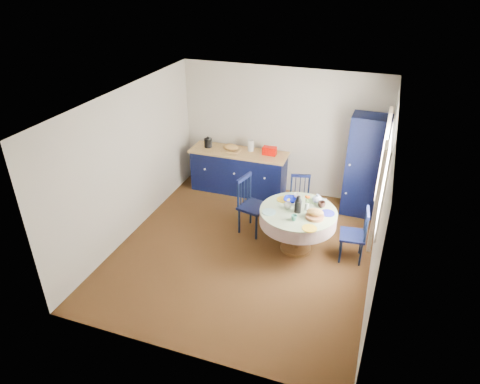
# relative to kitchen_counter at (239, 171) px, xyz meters

# --- Properties ---
(floor) EXTENTS (4.50, 4.50, 0.00)m
(floor) POSITION_rel_kitchen_counter_xyz_m (0.76, -1.90, -0.45)
(floor) COLOR black
(floor) RESTS_ON ground
(ceiling) EXTENTS (4.50, 4.50, 0.00)m
(ceiling) POSITION_rel_kitchen_counter_xyz_m (0.76, -1.90, 2.05)
(ceiling) COLOR white
(ceiling) RESTS_ON wall_back
(wall_back) EXTENTS (4.00, 0.02, 2.50)m
(wall_back) POSITION_rel_kitchen_counter_xyz_m (0.76, 0.35, 0.80)
(wall_back) COLOR beige
(wall_back) RESTS_ON floor
(wall_left) EXTENTS (0.02, 4.50, 2.50)m
(wall_left) POSITION_rel_kitchen_counter_xyz_m (-1.24, -1.90, 0.80)
(wall_left) COLOR beige
(wall_left) RESTS_ON floor
(wall_right) EXTENTS (0.02, 4.50, 2.50)m
(wall_right) POSITION_rel_kitchen_counter_xyz_m (2.76, -1.90, 0.80)
(wall_right) COLOR beige
(wall_right) RESTS_ON floor
(window) EXTENTS (0.10, 1.74, 1.45)m
(window) POSITION_rel_kitchen_counter_xyz_m (2.71, -1.60, 1.08)
(window) COLOR white
(window) RESTS_ON wall_right
(kitchen_counter) EXTENTS (1.94, 0.62, 1.11)m
(kitchen_counter) POSITION_rel_kitchen_counter_xyz_m (0.00, 0.00, 0.00)
(kitchen_counter) COLOR black
(kitchen_counter) RESTS_ON floor
(pantry_cabinet) EXTENTS (0.67, 0.50, 1.89)m
(pantry_cabinet) POSITION_rel_kitchen_counter_xyz_m (2.42, -0.05, 0.50)
(pantry_cabinet) COLOR black
(pantry_cabinet) RESTS_ON floor
(dining_table) EXTENTS (1.22, 1.22, 1.01)m
(dining_table) POSITION_rel_kitchen_counter_xyz_m (1.57, -1.60, 0.17)
(dining_table) COLOR #583819
(dining_table) RESTS_ON floor
(chair_left) EXTENTS (0.54, 0.55, 1.02)m
(chair_left) POSITION_rel_kitchen_counter_xyz_m (0.69, -1.31, 0.07)
(chair_left) COLOR black
(chair_left) RESTS_ON floor
(chair_far) EXTENTS (0.46, 0.45, 0.86)m
(chair_far) POSITION_rel_kitchen_counter_xyz_m (1.40, -0.71, -0.01)
(chair_far) COLOR black
(chair_far) RESTS_ON floor
(chair_right) EXTENTS (0.42, 0.44, 0.90)m
(chair_right) POSITION_rel_kitchen_counter_xyz_m (2.47, -1.55, 0.01)
(chair_right) COLOR black
(chair_right) RESTS_ON floor
(mug_a) EXTENTS (0.12, 0.12, 0.09)m
(mug_a) POSITION_rel_kitchen_counter_xyz_m (1.38, -1.59, 0.33)
(mug_a) COLOR silver
(mug_a) RESTS_ON dining_table
(mug_b) EXTENTS (0.09, 0.09, 0.09)m
(mug_b) POSITION_rel_kitchen_counter_xyz_m (1.56, -1.90, 0.33)
(mug_b) COLOR #367E6F
(mug_b) RESTS_ON dining_table
(mug_c) EXTENTS (0.12, 0.12, 0.10)m
(mug_c) POSITION_rel_kitchen_counter_xyz_m (1.88, -1.38, 0.33)
(mug_c) COLOR black
(mug_c) RESTS_ON dining_table
(mug_d) EXTENTS (0.09, 0.09, 0.08)m
(mug_d) POSITION_rel_kitchen_counter_xyz_m (1.44, -1.23, 0.33)
(mug_d) COLOR silver
(mug_d) RESTS_ON dining_table
(cobalt_bowl) EXTENTS (0.24, 0.24, 0.06)m
(cobalt_bowl) POSITION_rel_kitchen_counter_xyz_m (1.38, -1.35, 0.31)
(cobalt_bowl) COLOR navy
(cobalt_bowl) RESTS_ON dining_table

